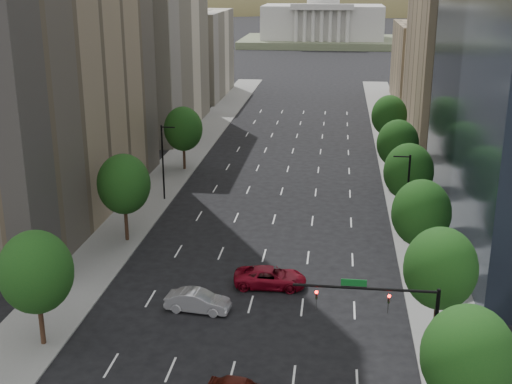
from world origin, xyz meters
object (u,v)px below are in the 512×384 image
at_px(capitol, 323,22).
at_px(car_red_far, 270,277).
at_px(traffic_signal, 396,314).
at_px(car_silver, 198,301).

bearing_deg(capitol, car_red_far, -89.66).
xyz_separation_m(traffic_signal, car_silver, (-14.53, 8.43, -4.33)).
relative_size(car_silver, car_red_far, 0.84).
height_order(traffic_signal, car_silver, traffic_signal).
relative_size(traffic_signal, car_silver, 1.77).
bearing_deg(car_red_far, traffic_signal, -147.04).
bearing_deg(car_red_far, car_silver, 132.21).
xyz_separation_m(car_silver, car_red_far, (5.24, 5.03, 0.01)).
bearing_deg(traffic_signal, car_silver, 149.88).
bearing_deg(car_silver, car_red_far, -40.49).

